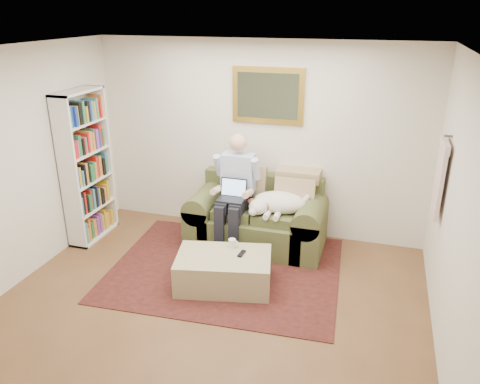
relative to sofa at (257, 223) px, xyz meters
The scene contains 12 objects.
room_shell 1.95m from the sofa, 94.16° to the right, with size 4.51×5.00×2.61m.
rug 0.82m from the sofa, 104.22° to the right, with size 2.70×2.16×0.01m, color black.
sofa is the anchor object (origin of this frame).
seated_man 0.54m from the sofa, 148.55° to the right, with size 0.58×0.83×1.48m, color #8C9AD8, non-canonical shape.
laptop 0.59m from the sofa, 138.98° to the right, with size 0.34×0.27×0.25m.
sleeping_dog 0.49m from the sofa, 15.74° to the right, with size 0.72×0.46×0.27m, color white, non-canonical shape.
ottoman 1.10m from the sofa, 94.76° to the right, with size 1.05×0.67×0.38m, color tan.
coffee_mug 0.88m from the sofa, 94.22° to the right, with size 0.08×0.08×0.10m, color white.
tv_remote 1.00m from the sofa, 84.80° to the right, with size 0.05×0.15×0.02m, color black.
bookshelf 2.37m from the sofa, 169.26° to the right, with size 0.28×0.80×2.00m, color white, non-canonical shape.
wall_mirror 1.66m from the sofa, 90.00° to the left, with size 0.94×0.04×0.72m.
hanging_shirt 2.36m from the sofa, 11.51° to the right, with size 0.06×0.52×0.90m, color beige, non-canonical shape.
Camera 1 is at (1.54, -3.38, 2.96)m, focal length 35.00 mm.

